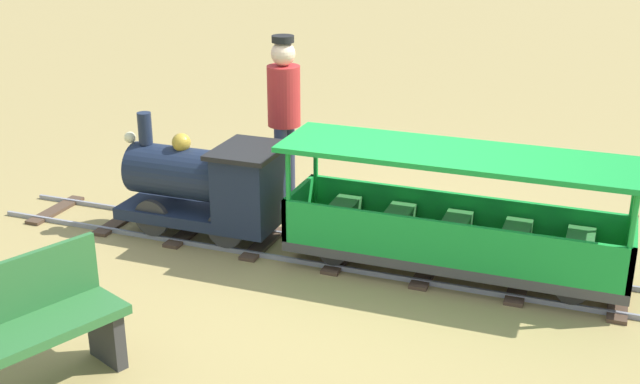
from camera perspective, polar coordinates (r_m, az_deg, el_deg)
ground_plane at (r=6.62m, az=2.34°, el=-4.77°), size 60.00×60.00×0.00m
track at (r=6.64m, az=1.62°, el=-4.52°), size 0.69×6.40×0.04m
locomotive at (r=6.92m, az=-7.91°, el=0.55°), size 0.65×1.44×1.02m
passenger_car at (r=6.27m, az=9.46°, el=-2.36°), size 0.75×2.70×0.97m
conductor_person at (r=7.39m, az=-2.55°, el=5.88°), size 0.30×0.30×1.62m
park_bench at (r=5.08m, az=-20.83°, el=-9.41°), size 1.35×0.87×0.82m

